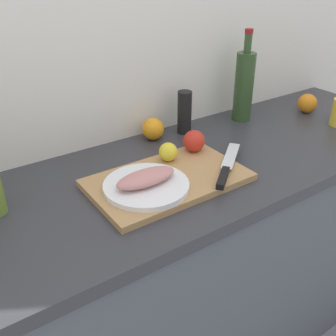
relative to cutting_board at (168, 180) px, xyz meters
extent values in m
cube|color=white|center=(0.13, 0.37, 0.34)|extent=(3.20, 0.05, 2.50)
cube|color=#4C5159|center=(0.13, 0.05, -0.48)|extent=(2.00, 0.58, 0.86)
cube|color=#333338|center=(0.13, 0.05, -0.03)|extent=(2.00, 0.60, 0.04)
cube|color=tan|center=(0.00, 0.00, 0.00)|extent=(0.46, 0.27, 0.02)
cylinder|color=white|center=(-0.08, -0.02, 0.02)|extent=(0.24, 0.24, 0.01)
ellipsoid|color=tan|center=(-0.08, -0.02, 0.04)|extent=(0.18, 0.08, 0.04)
cube|color=silver|center=(0.23, -0.02, 0.02)|extent=(0.16, 0.14, 0.00)
cube|color=black|center=(0.12, -0.11, 0.02)|extent=(0.10, 0.09, 0.02)
sphere|color=yellow|center=(0.06, 0.09, 0.04)|extent=(0.06, 0.06, 0.06)
sphere|color=red|center=(0.17, 0.09, 0.05)|extent=(0.07, 0.07, 0.07)
cylinder|color=#2D4723|center=(0.53, 0.25, 0.12)|extent=(0.07, 0.07, 0.27)
cylinder|color=#2D4723|center=(0.53, 0.25, 0.29)|extent=(0.03, 0.03, 0.07)
cylinder|color=maroon|center=(0.53, 0.25, 0.33)|extent=(0.03, 0.03, 0.02)
sphere|color=orange|center=(0.13, 0.28, 0.03)|extent=(0.08, 0.08, 0.08)
sphere|color=orange|center=(0.81, 0.15, 0.03)|extent=(0.08, 0.08, 0.08)
cylinder|color=black|center=(0.26, 0.27, 0.07)|extent=(0.05, 0.05, 0.16)
camera|label=1|loc=(-0.57, -0.82, 0.59)|focal=42.24mm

